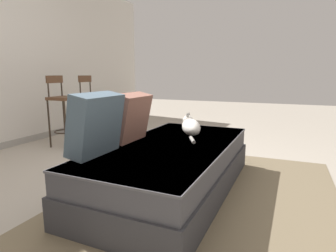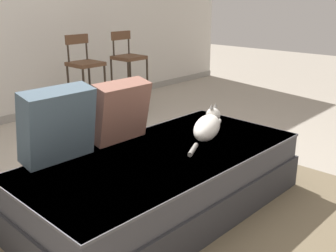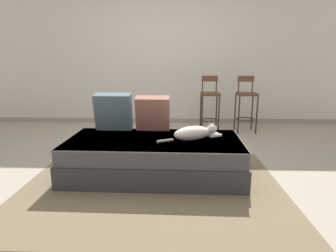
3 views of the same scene
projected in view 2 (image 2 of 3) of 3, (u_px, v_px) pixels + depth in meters
name	position (u px, v px, depth m)	size (l,w,h in m)	color
ground_plane	(124.00, 190.00, 2.88)	(16.00, 16.00, 0.00)	#A89E8E
area_rug	(199.00, 226.00, 2.43)	(2.59, 2.03, 0.01)	#75664C
couch	(164.00, 181.00, 2.56)	(1.92, 0.98, 0.41)	#353539
throw_pillow_corner	(57.00, 125.00, 2.31)	(0.44, 0.24, 0.45)	#4C6070
throw_pillow_middle	(120.00, 111.00, 2.64)	(0.40, 0.24, 0.42)	#936051
cat	(208.00, 126.00, 2.77)	(0.71, 0.37, 0.19)	white
bar_stool_near_window	(85.00, 75.00, 4.28)	(0.32, 0.32, 0.97)	#2D2319
bar_stool_by_doorway	(128.00, 68.00, 4.72)	(0.33, 0.33, 0.96)	#2D2319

